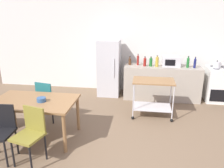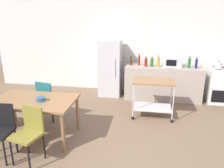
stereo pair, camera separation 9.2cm
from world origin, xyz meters
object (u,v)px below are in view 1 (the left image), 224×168
chair_teal (48,98)px  chair_black (1,129)px  dining_table (34,104)px  fruit_bowl (41,100)px  bottle_sparkling_water (138,60)px  bottle_sesame_oil (157,62)px  bottle_soy_sauce (188,63)px  stove_oven (218,84)px  bottle_soda (130,61)px  kettle (217,65)px  bottle_wine (145,62)px  bottle_vinegar (195,63)px  refrigerator (109,68)px  kitchen_cart (153,92)px  microwave (171,61)px  bottle_hot_sauce (151,62)px  chair_olive (31,132)px

chair_teal → chair_black: size_ratio=1.00×
dining_table → fruit_bowl: size_ratio=9.34×
chair_teal → bottle_sparkling_water: bearing=-124.2°
dining_table → bottle_sesame_oil: 3.28m
bottle_soy_sauce → bottle_sesame_oil: bearing=179.8°
stove_oven → bottle_sesame_oil: bottle_sesame_oil is taller
bottle_soda → kettle: size_ratio=0.97×
chair_black → bottle_soda: bearing=56.5°
stove_oven → bottle_wine: size_ratio=3.59×
chair_black → bottle_sparkling_water: (2.02, 3.11, 0.51)m
bottle_sesame_oil → bottle_soy_sauce: (0.78, -0.00, 0.00)m
chair_black → bottle_vinegar: bottle_vinegar is taller
bottle_sparkling_water → bottle_wine: bearing=-30.9°
chair_black → bottle_wine: bottle_wine is taller
refrigerator → bottle_soy_sauce: refrigerator is taller
kitchen_cart → microwave: bearing=68.1°
bottle_sesame_oil → fruit_bowl: size_ratio=1.81×
kettle → bottle_soda: bearing=177.0°
bottle_hot_sauce → bottle_soda: bearing=170.9°
kitchen_cart → bottle_vinegar: size_ratio=3.20×
dining_table → kettle: 4.43m
bottle_sparkling_water → bottle_soy_sauce: 1.28m
dining_table → chair_teal: 0.71m
chair_black → kettle: 5.02m
stove_oven → dining_table: bearing=-148.1°
kitchen_cart → bottle_hot_sauce: size_ratio=3.56×
stove_oven → bottle_wine: (-1.92, -0.08, 0.56)m
kitchen_cart → bottle_vinegar: bottle_vinegar is taller
bottle_sparkling_water → bottle_sesame_oil: 0.51m
dining_table → bottle_sparkling_water: size_ratio=5.04×
chair_teal → kitchen_cart: bearing=-153.9°
bottle_sparkling_water → microwave: bottle_sparkling_water is taller
bottle_sparkling_water → bottle_soy_sauce: (1.28, -0.12, 0.00)m
stove_oven → kitchen_cart: stove_oven is taller
refrigerator → bottle_soda: 0.62m
dining_table → kitchen_cart: kitchen_cart is taller
chair_teal → bottle_soy_sauce: 3.56m
kettle → refrigerator: bearing=176.3°
dining_table → bottle_hot_sauce: bearing=47.8°
chair_black → fruit_bowl: bearing=54.0°
refrigerator → kitchen_cart: (1.19, -1.25, -0.20)m
bottle_soda → bottle_wine: 0.41m
microwave → kettle: microwave is taller
chair_olive → kitchen_cart: (1.91, 1.92, 0.05)m
bottle_sparkling_water → kitchen_cart: bearing=-72.0°
bottle_sparkling_water → bottle_hot_sauce: bearing=-16.4°
bottle_sparkling_water → bottle_wine: (0.19, -0.11, -0.02)m
stove_oven → bottle_soy_sauce: bearing=-173.6°
kettle → stove_oven: bearing=39.7°
bottle_soy_sauce → fruit_bowl: bottle_soy_sauce is taller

